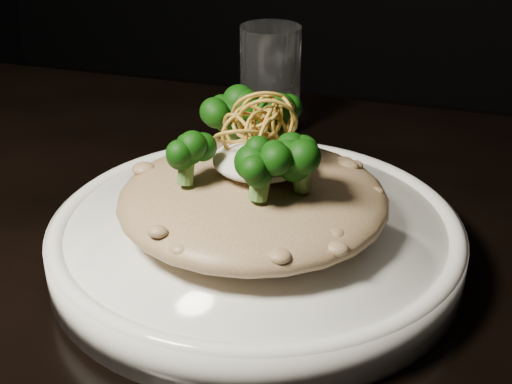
% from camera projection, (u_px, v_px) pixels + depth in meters
% --- Properties ---
extents(plate, '(0.30, 0.30, 0.03)m').
position_uv_depth(plate, '(256.00, 241.00, 0.52)').
color(plate, white).
rests_on(plate, table).
extents(risotto, '(0.19, 0.19, 0.04)m').
position_uv_depth(risotto, '(253.00, 199.00, 0.50)').
color(risotto, brown).
rests_on(risotto, plate).
extents(broccoli, '(0.12, 0.12, 0.04)m').
position_uv_depth(broccoli, '(252.00, 142.00, 0.48)').
color(broccoli, black).
rests_on(broccoli, risotto).
extents(cheese, '(0.07, 0.07, 0.02)m').
position_uv_depth(cheese, '(261.00, 159.00, 0.48)').
color(cheese, silver).
rests_on(cheese, risotto).
extents(shallots, '(0.06, 0.06, 0.04)m').
position_uv_depth(shallots, '(261.00, 114.00, 0.48)').
color(shallots, '#895E1D').
rests_on(shallots, cheese).
extents(drinking_glass, '(0.07, 0.07, 0.11)m').
position_uv_depth(drinking_glass, '(270.00, 79.00, 0.72)').
color(drinking_glass, white).
rests_on(drinking_glass, table).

